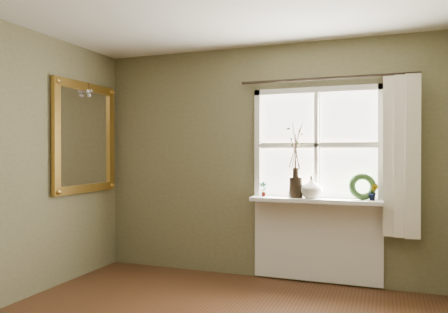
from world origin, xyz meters
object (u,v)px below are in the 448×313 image
dark_jug (296,187)px  cream_vase (311,187)px  gilt_mirror (85,137)px  wreath (363,189)px

dark_jug → cream_vase: size_ratio=0.94×
cream_vase → gilt_mirror: 2.59m
dark_jug → wreath: wreath is taller
dark_jug → cream_vase: bearing=0.0°
wreath → gilt_mirror: bearing=176.1°
dark_jug → gilt_mirror: gilt_mirror is taller
cream_vase → gilt_mirror: (-2.48, -0.51, 0.54)m
dark_jug → cream_vase: 0.17m
cream_vase → wreath: (0.51, 0.04, -0.01)m
cream_vase → dark_jug: bearing=180.0°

